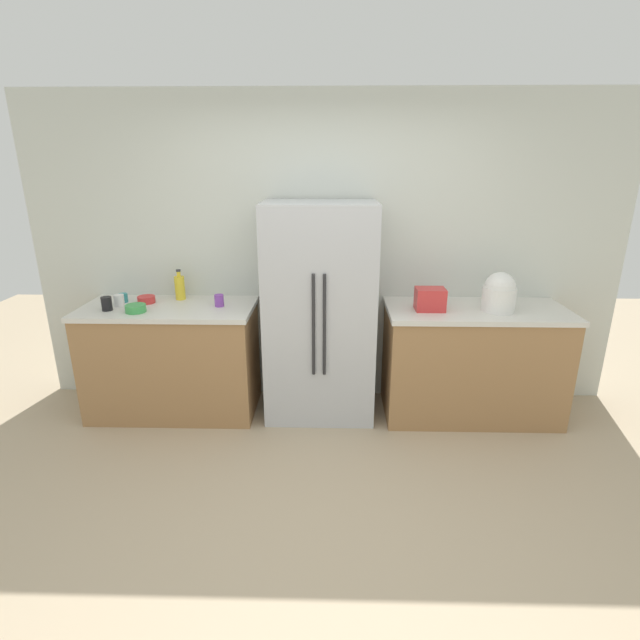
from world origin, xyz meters
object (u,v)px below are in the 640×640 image
Objects in this scene: rice_cooker at (499,293)px; cup_d at (219,301)px; toaster at (430,299)px; cup_c at (123,298)px; refrigerator at (320,313)px; bottle_a at (180,287)px; cup_b at (119,300)px; cup_a at (107,304)px; bowl_b at (146,299)px; bowl_a at (136,308)px.

rice_cooker reaches higher than cup_d.
toaster is 0.74× the size of rice_cooker.
toaster reaches higher than cup_c.
rice_cooker is at bearing -3.28° from refrigerator.
bottle_a is 2.75× the size of cup_b.
refrigerator is 18.87× the size of cup_b.
rice_cooker is at bearing -5.97° from bottle_a.
refrigerator is at bearing 175.56° from toaster.
cup_d is (-2.22, 0.07, -0.10)m from rice_cooker.
bottle_a is at bearing 170.91° from refrigerator.
cup_a reaches higher than cup_b.
cup_d is (0.86, 0.13, -0.01)m from cup_a.
cup_c is at bearing 176.93° from refrigerator.
rice_cooker is at bearing -1.86° from cup_d.
bottle_a is 0.43m from cup_d.
bottle_a is 2.35× the size of cup_a.
cup_d is 0.68× the size of bowl_b.
cup_b reaches higher than bowl_a.
cup_d is (-1.69, 0.06, -0.04)m from toaster.
cup_c is 0.53× the size of bowl_b.
bowl_b is (0.18, 0.10, -0.02)m from cup_b.
cup_c is (0.03, 0.23, -0.02)m from cup_a.
cup_a is 0.77× the size of bowl_b.
refrigerator reaches higher than bowl_a.
refrigerator is 0.88m from toaster.
toaster reaches higher than bowl_a.
cup_a is at bearing -98.18° from cup_c.
bottle_a is 0.47m from cup_c.
cup_d is at bearing -7.84° from bowl_b.
bottle_a reaches higher than cup_c.
refrigerator is 12.42× the size of bowl_b.
bottle_a is 1.81× the size of bowl_b.
bowl_a is at bearing -8.91° from cup_a.
toaster is 2.55m from cup_a.
cup_a reaches higher than bowl_b.
refrigerator reaches higher than cup_a.
bowl_a is (-0.24, -0.37, -0.08)m from bottle_a.
rice_cooker reaches higher than bowl_a.
toaster reaches higher than cup_d.
rice_cooker is at bearing -3.19° from bowl_b.
cup_b is 1.25× the size of cup_c.
toaster is (0.87, -0.07, 0.14)m from refrigerator.
bowl_b is (-0.63, 0.09, -0.02)m from cup_d.
bottle_a is at bearing 56.74° from bowl_a.
rice_cooker is at bearing 1.13° from cup_a.
cup_b is at bearing -152.16° from bowl_b.
bottle_a is at bearing 152.09° from cup_d.
cup_d reaches higher than bowl_b.
cup_c is (-3.04, 0.17, -0.11)m from rice_cooker.
toaster is 2.50m from cup_b.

